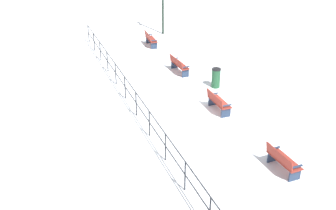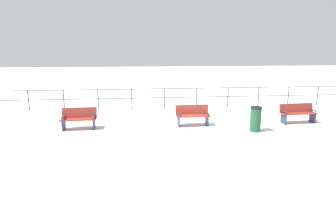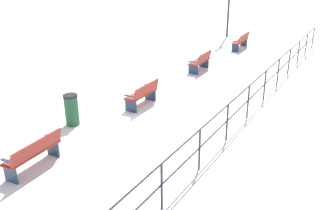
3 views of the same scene
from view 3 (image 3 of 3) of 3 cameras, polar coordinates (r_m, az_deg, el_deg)
ground_plane at (r=13.16m, az=-4.03°, el=-0.12°), size 80.00×80.00×0.00m
bench_nearest at (r=21.05m, az=11.06°, el=9.55°), size 0.54×1.70×0.85m
bench_second at (r=16.89m, az=4.96°, el=6.61°), size 0.61×1.41×0.86m
bench_third at (r=12.96m, az=-3.87°, el=1.66°), size 0.55×1.43×0.86m
bench_fourth at (r=9.84m, az=-19.67°, el=-6.84°), size 0.56×1.61×0.85m
waterfront_railing at (r=11.41m, az=10.68°, el=-0.07°), size 0.05×23.28×1.12m
trash_bin at (r=11.93m, az=-14.41°, el=-0.70°), size 0.44×0.44×0.99m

